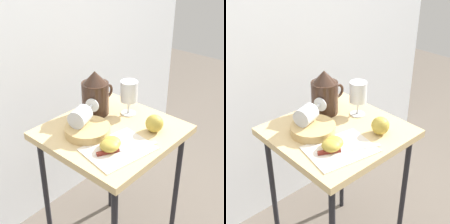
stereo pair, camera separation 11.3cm
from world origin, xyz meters
The scene contains 11 objects.
curtain_drape centered at (0.00, 0.50, 1.09)m, with size 2.40×0.03×2.18m, color white.
table centered at (0.00, 0.00, 0.63)m, with size 0.51×0.49×0.71m.
linen_napkin centered at (-0.09, -0.11, 0.71)m, with size 0.24×0.18×0.00m, color silver.
basket_tray centered at (-0.09, 0.05, 0.73)m, with size 0.18×0.18×0.04m, color tan.
pitcher centered at (0.06, 0.15, 0.79)m, with size 0.17×0.12×0.20m.
wine_glass_upright centered at (0.15, 0.03, 0.81)m, with size 0.07×0.07×0.15m.
wine_glass_tipped_near centered at (-0.09, 0.08, 0.78)m, with size 0.16×0.11×0.07m.
apple_half_left centered at (-0.12, -0.09, 0.73)m, with size 0.07×0.07×0.04m, color #B29938.
apple_half_right centered at (-0.10, -0.09, 0.73)m, with size 0.07×0.07×0.04m, color #B29938.
apple_whole centered at (0.10, -0.13, 0.74)m, with size 0.07×0.07×0.07m, color #B29938.
knife centered at (-0.10, -0.12, 0.72)m, with size 0.22×0.12×0.01m.
Camera 1 is at (-0.84, -0.75, 1.41)m, focal length 52.43 mm.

